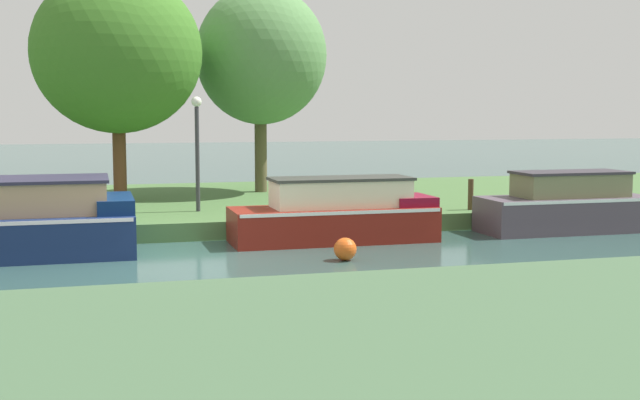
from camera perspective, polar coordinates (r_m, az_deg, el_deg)
name	(u,v)px	position (r m, az deg, el deg)	size (l,w,h in m)	color
ground_plane	(191,258)	(15.72, -8.94, -4.01)	(120.00, 120.00, 0.00)	#32544E
riverbank_far	(161,207)	(22.60, -10.98, -0.47)	(72.00, 10.00, 0.40)	#466A38
slate_barge	(567,206)	(19.74, 16.73, -0.39)	(4.02, 1.47, 1.40)	#4F424E
navy_narrowboat	(18,223)	(16.78, -20.20, -1.47)	(4.61, 2.41, 1.49)	navy
maroon_cruiser	(337,214)	(17.45, 1.22, -0.96)	(4.35, 1.49, 1.37)	maroon
willow_tree_left	(117,53)	(22.09, -13.88, 9.89)	(4.35, 4.05, 5.96)	brown
willow_tree_centre	(261,56)	(24.25, -4.13, 9.93)	(3.76, 4.55, 5.97)	brown
lamp_post	(197,139)	(19.60, -8.52, 4.22)	(0.24, 0.24, 2.71)	#333338
mooring_post_near	(471,194)	(20.11, 10.41, 0.39)	(0.13, 0.13, 0.74)	#4A3723
channel_buoy	(345,249)	(15.27, 1.76, -3.42)	(0.43, 0.43, 0.43)	#E55919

